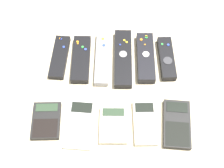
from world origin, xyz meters
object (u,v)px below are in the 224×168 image
Objects in this scene: remote_5 at (167,58)px; remote_1 at (81,59)px; calculator_2 at (113,125)px; remote_2 at (102,58)px; remote_0 at (60,57)px; calculator_1 at (80,124)px; calculator_3 at (145,123)px; calculator_0 at (46,121)px; calculator_4 at (177,124)px; remote_4 at (146,58)px; remote_3 at (123,58)px.

remote_1 is at bearing 178.63° from remote_5.
remote_2 is at bearing 99.31° from calculator_2.
remote_0 is 0.35m from remote_5.
calculator_3 is (0.19, 0.01, 0.00)m from calculator_1.
remote_0 is 0.23m from calculator_0.
calculator_4 is at bearing -3.47° from calculator_3.
remote_4 reaches higher than calculator_0.
calculator_0 is at bearing 176.50° from calculator_2.
remote_4 is at bearing 66.15° from calculator_2.
remote_5 reaches higher than calculator_1.
calculator_0 is 0.29m from calculator_3.
calculator_4 is at bearing -44.63° from remote_2.
remote_5 is at bearing 0.35° from remote_3.
remote_0 is 1.18× the size of calculator_3.
remote_0 is 1.08× the size of calculator_4.
remote_1 is 0.28m from remote_5.
calculator_4 is (0.02, -0.23, -0.00)m from remote_5.
remote_5 is 0.36m from calculator_1.
calculator_4 is (0.09, -0.00, 0.00)m from calculator_3.
remote_5 is at bearing 3.20° from remote_0.
calculator_0 is at bearing -90.92° from remote_0.
remote_1 reaches higher than calculator_0.
calculator_4 is (0.29, 0.01, 0.00)m from calculator_1.
remote_4 is 0.25m from calculator_4.
calculator_0 is 0.20m from calculator_2.
remote_3 is at bearing 177.72° from remote_5.
calculator_1 is at bearing -87.66° from remote_1.
remote_4 is (0.28, 0.00, 0.00)m from remote_0.
remote_2 is 1.31× the size of calculator_4.
remote_1 is 1.48× the size of calculator_0.
remote_2 is 0.32m from calculator_4.
remote_0 is at bearing 179.05° from remote_3.
remote_4 reaches higher than remote_5.
remote_2 reaches higher than calculator_4.
remote_3 is at bearing 128.58° from calculator_4.
calculator_1 is 0.19m from calculator_3.
calculator_2 is (0.04, -0.23, -0.00)m from remote_2.
remote_1 is at bearing -3.33° from remote_0.
remote_2 is (0.14, -0.00, 0.00)m from remote_0.
remote_0 is at bearing 83.48° from calculator_0.
remote_0 reaches higher than calculator_0.
remote_5 is (0.07, -0.00, -0.00)m from remote_4.
calculator_1 is 0.10m from calculator_2.
calculator_2 is (-0.03, -0.23, -0.00)m from remote_3.
remote_1 is 0.80× the size of remote_3.
calculator_3 is (0.09, 0.01, -0.00)m from calculator_2.
remote_1 and remote_3 have the same top height.
calculator_0 is at bearing -143.50° from remote_4.
remote_2 is 0.27m from calculator_0.
remote_5 is at bearing 0.94° from remote_2.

